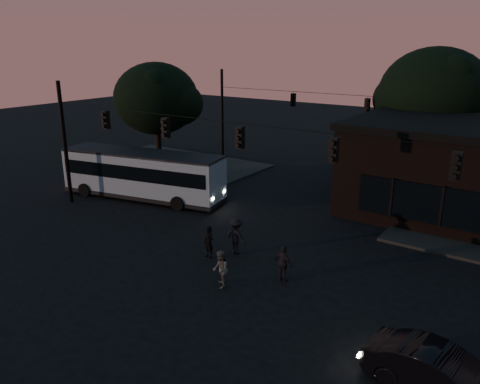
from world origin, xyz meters
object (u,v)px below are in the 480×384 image
Objects in this scene: pedestrian_a at (209,242)px; pedestrian_c at (283,264)px; pedestrian_d at (236,236)px; pedestrian_b at (220,269)px; bus at (142,172)px; car at (441,374)px.

pedestrian_c is at bearing 9.80° from pedestrian_a.
pedestrian_a is 3.97m from pedestrian_c.
pedestrian_a is 1.36m from pedestrian_d.
pedestrian_d is (-1.33, 3.01, 0.10)m from pedestrian_b.
pedestrian_d reaches higher than pedestrian_b.
pedestrian_d reaches higher than pedestrian_c.
pedestrian_b is at bearing 58.98° from pedestrian_c.
bus reaches higher than pedestrian_c.
pedestrian_a is 0.87× the size of pedestrian_d.
car is at bearing 41.27° from pedestrian_b.
pedestrian_a is at bearing 13.35° from pedestrian_c.
pedestrian_a is (-10.96, 3.34, 0.08)m from car.
pedestrian_d reaches higher than car.
car is at bearing -7.10° from pedestrian_a.
pedestrian_d is at bearing 164.28° from pedestrian_b.
pedestrian_b reaches higher than pedestrian_a.
bus is 6.94× the size of pedestrian_c.
pedestrian_c is at bearing 96.07° from pedestrian_b.
bus is at bearing 73.95° from car.
pedestrian_c is (3.97, -0.00, 0.02)m from pedestrian_a.
pedestrian_d is at bearing 71.95° from car.
car is 2.74× the size of pedestrian_a.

